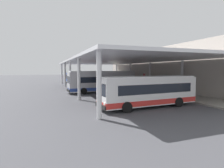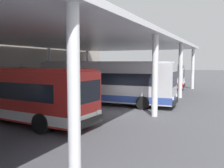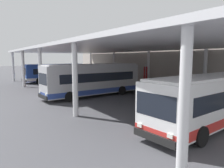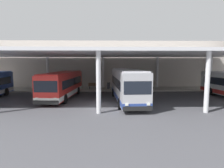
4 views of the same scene
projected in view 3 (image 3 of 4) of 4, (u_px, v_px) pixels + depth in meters
name	position (u px, v px, depth m)	size (l,w,h in m)	color
ground_plane	(63.00, 94.00, 24.07)	(200.00, 200.00, 0.00)	#47474C
platform_kerb	(139.00, 86.00, 30.54)	(42.00, 4.50, 0.18)	gray
station_building_facade	(156.00, 59.00, 31.84)	(48.00, 1.60, 8.08)	#ADA399
canopy_shelter	(103.00, 50.00, 26.44)	(40.00, 17.00, 5.55)	silver
bus_nearest_bay	(54.00, 72.00, 36.92)	(3.34, 10.69, 3.17)	#284CA8
bus_second_bay	(82.00, 76.00, 30.32)	(3.26, 10.68, 3.17)	red
bus_middle_bay	(93.00, 80.00, 22.78)	(3.13, 11.45, 3.57)	#B7B7BC
bus_far_bay	(211.00, 100.00, 12.61)	(3.31, 10.69, 3.17)	white
bench_waiting	(134.00, 81.00, 31.67)	(1.80, 0.45, 0.92)	brown
trash_bin	(143.00, 83.00, 29.62)	(0.52, 0.52, 0.98)	#33383D
banner_sign	(145.00, 75.00, 28.09)	(0.70, 0.12, 3.20)	#B2B2B7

